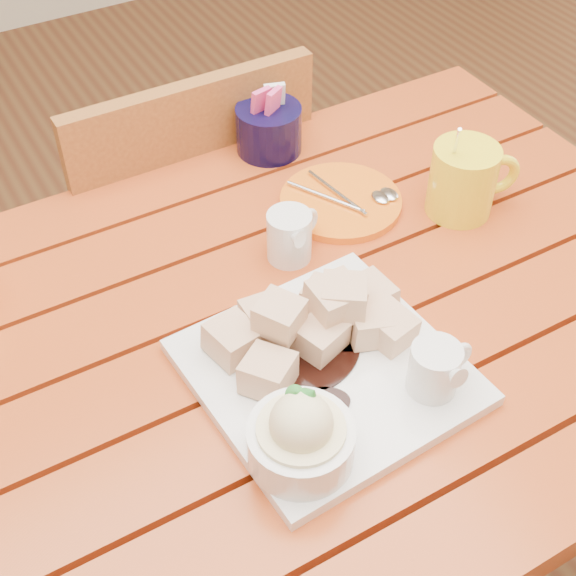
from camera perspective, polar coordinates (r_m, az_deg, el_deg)
table at (r=1.08m, az=-0.65°, el=-6.72°), size 1.20×0.79×0.75m
dessert_plate at (r=0.90m, az=2.61°, el=-6.01°), size 0.30×0.30×0.12m
coffee_mug_right at (r=1.16m, az=12.45°, el=7.58°), size 0.13×0.09×0.16m
cream_pitcher at (r=1.06m, az=0.21°, el=3.80°), size 0.09×0.07×0.07m
sugar_caddy at (r=1.26m, az=-1.37°, el=11.32°), size 0.10×0.10×0.11m
orange_saucer at (r=1.17m, az=3.85°, el=6.18°), size 0.18×0.18×0.02m
chair_far at (r=1.53m, az=-7.51°, el=3.50°), size 0.41×0.41×0.87m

